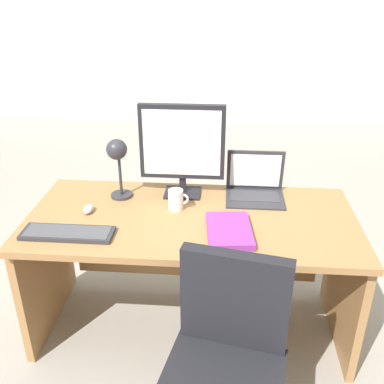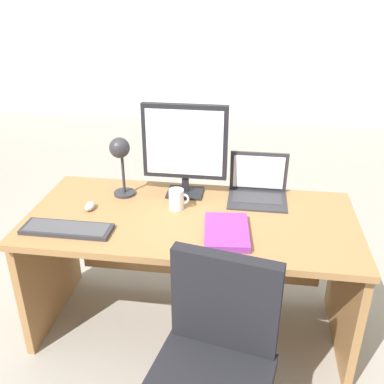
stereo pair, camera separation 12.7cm
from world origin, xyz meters
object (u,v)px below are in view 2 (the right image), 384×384
(mouse, at_px, (90,206))
(book, at_px, (226,232))
(desk_lamp, at_px, (120,155))
(coffee_mug, at_px, (177,199))
(desk, at_px, (192,246))
(keyboard, at_px, (67,229))
(monitor, at_px, (185,145))
(laptop, at_px, (258,184))

(mouse, xyz_separation_m, book, (0.73, -0.15, -0.00))
(desk_lamp, relative_size, coffee_mug, 3.18)
(desk, relative_size, keyboard, 3.86)
(monitor, height_order, coffee_mug, monitor)
(monitor, distance_m, coffee_mug, 0.30)
(mouse, bearing_deg, desk, 5.12)
(monitor, relative_size, coffee_mug, 4.73)
(mouse, bearing_deg, laptop, 17.99)
(keyboard, height_order, mouse, mouse)
(desk, distance_m, monitor, 0.55)
(monitor, relative_size, keyboard, 1.18)
(desk, relative_size, book, 5.02)
(monitor, relative_size, laptop, 1.62)
(laptop, distance_m, mouse, 0.92)
(keyboard, distance_m, book, 0.77)
(desk, bearing_deg, mouse, -174.88)
(laptop, height_order, mouse, laptop)
(keyboard, height_order, book, book)
(desk, height_order, mouse, mouse)
(book, bearing_deg, monitor, 122.86)
(mouse, height_order, book, mouse)
(laptop, distance_m, coffee_mug, 0.47)
(monitor, distance_m, laptop, 0.46)
(mouse, bearing_deg, keyboard, -98.23)
(desk, bearing_deg, coffee_mug, 162.92)
(monitor, xyz_separation_m, desk_lamp, (-0.34, -0.08, -0.04))
(desk_lamp, bearing_deg, desk, -16.96)
(keyboard, xyz_separation_m, mouse, (0.03, 0.23, 0.01))
(desk_lamp, distance_m, book, 0.72)
(monitor, bearing_deg, book, -57.14)
(book, bearing_deg, desk, 133.86)
(mouse, distance_m, book, 0.74)
(keyboard, bearing_deg, mouse, 81.77)
(desk, height_order, desk_lamp, desk_lamp)
(mouse, bearing_deg, coffee_mug, 9.38)
(desk_lamp, bearing_deg, mouse, -127.25)
(laptop, height_order, book, laptop)
(desk, distance_m, book, 0.36)
(coffee_mug, bearing_deg, keyboard, -148.02)
(desk, bearing_deg, laptop, 35.16)
(laptop, xyz_separation_m, coffee_mug, (-0.42, -0.21, -0.02))
(desk_lamp, bearing_deg, laptop, 8.51)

